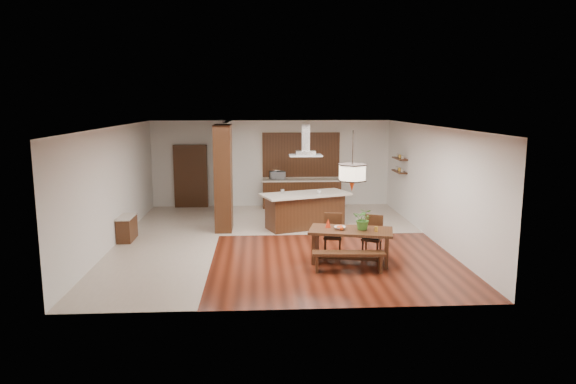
{
  "coord_description": "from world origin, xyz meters",
  "views": [
    {
      "loc": [
        -0.45,
        -12.74,
        3.46
      ],
      "look_at": [
        0.3,
        0.0,
        1.25
      ],
      "focal_mm": 32.0,
      "sensor_mm": 36.0,
      "label": 1
    }
  ],
  "objects": [
    {
      "name": "dining_chair_left",
      "position": [
        1.26,
        -1.32,
        0.47
      ],
      "size": [
        0.48,
        0.48,
        0.94
      ],
      "primitive_type": null,
      "rotation": [
        0.0,
        0.0,
        -0.17
      ],
      "color": "black",
      "rests_on": "ground"
    },
    {
      "name": "fruit_bowl",
      "position": [
        1.32,
        -1.93,
        0.78
      ],
      "size": [
        0.3,
        0.3,
        0.06
      ],
      "primitive_type": "imported",
      "rotation": [
        0.0,
        0.0,
        -0.26
      ],
      "color": "beige",
      "rests_on": "dining_table"
    },
    {
      "name": "napkin_cone",
      "position": [
        1.09,
        -1.74,
        0.85
      ],
      "size": [
        0.15,
        0.15,
        0.2
      ],
      "primitive_type": "cone",
      "rotation": [
        0.0,
        0.0,
        0.22
      ],
      "color": "#B2250C",
      "rests_on": "dining_table"
    },
    {
      "name": "tile_hallway",
      "position": [
        -2.75,
        0.0,
        0.01
      ],
      "size": [
        2.5,
        9.0,
        0.01
      ],
      "primitive_type": "cube",
      "color": "beige",
      "rests_on": "ground"
    },
    {
      "name": "soffit_band",
      "position": [
        0.0,
        0.0,
        2.88
      ],
      "size": [
        8.0,
        9.0,
        0.02
      ],
      "primitive_type": "cube",
      "color": "#422110",
      "rests_on": "room_shell"
    },
    {
      "name": "foliage_plant",
      "position": [
        1.83,
        -1.99,
        0.98
      ],
      "size": [
        0.54,
        0.51,
        0.48
      ],
      "primitive_type": "imported",
      "rotation": [
        0.0,
        0.0,
        -0.39
      ],
      "color": "#3A7426",
      "rests_on": "dining_table"
    },
    {
      "name": "tile_kitchen",
      "position": [
        1.25,
        2.5,
        0.01
      ],
      "size": [
        5.5,
        4.0,
        0.01
      ],
      "primitive_type": "cube",
      "color": "beige",
      "rests_on": "ground"
    },
    {
      "name": "dining_chair_right",
      "position": [
        2.13,
        -1.54,
        0.47
      ],
      "size": [
        0.55,
        0.55,
        0.94
      ],
      "primitive_type": null,
      "rotation": [
        0.0,
        0.0,
        -0.44
      ],
      "color": "black",
      "rests_on": "ground"
    },
    {
      "name": "partition_stub",
      "position": [
        -1.4,
        3.3,
        1.45
      ],
      "size": [
        0.18,
        2.4,
        2.9
      ],
      "primitive_type": "cube",
      "color": "silver",
      "rests_on": "ground"
    },
    {
      "name": "dining_table",
      "position": [
        1.56,
        -1.96,
        0.55
      ],
      "size": [
        1.95,
        1.3,
        0.75
      ],
      "rotation": [
        0.0,
        0.0,
        -0.24
      ],
      "color": "black",
      "rests_on": "ground"
    },
    {
      "name": "kitchen_window",
      "position": [
        1.0,
        4.46,
        1.75
      ],
      "size": [
        2.6,
        0.08,
        1.5
      ],
      "primitive_type": "cube",
      "color": "#925C2B",
      "rests_on": "room_shell"
    },
    {
      "name": "range_hood",
      "position": [
        0.85,
        1.24,
        2.46
      ],
      "size": [
        0.9,
        0.55,
        0.87
      ],
      "primitive_type": null,
      "color": "silver",
      "rests_on": "room_shell"
    },
    {
      "name": "rear_counter",
      "position": [
        1.0,
        4.2,
        0.48
      ],
      "size": [
        2.6,
        0.62,
        0.95
      ],
      "color": "black",
      "rests_on": "ground"
    },
    {
      "name": "room_shell",
      "position": [
        0.0,
        0.0,
        2.06
      ],
      "size": [
        9.0,
        9.04,
        2.92
      ],
      "color": "#3D150B",
      "rests_on": "ground"
    },
    {
      "name": "island_cup",
      "position": [
        1.23,
        1.12,
        1.04
      ],
      "size": [
        0.13,
        0.13,
        0.09
      ],
      "primitive_type": "imported",
      "rotation": [
        0.0,
        0.0,
        -0.19
      ],
      "color": "silver",
      "rests_on": "kitchen_island"
    },
    {
      "name": "hallway_doorway",
      "position": [
        -2.7,
        4.4,
        1.05
      ],
      "size": [
        1.1,
        0.2,
        2.1
      ],
      "primitive_type": "cube",
      "color": "black",
      "rests_on": "ground"
    },
    {
      "name": "kitchen_island",
      "position": [
        0.85,
        1.24,
        0.51
      ],
      "size": [
        2.63,
        1.81,
        1.0
      ],
      "rotation": [
        0.0,
        0.0,
        0.35
      ],
      "color": "black",
      "rests_on": "ground"
    },
    {
      "name": "shelf_lower",
      "position": [
        3.87,
        2.6,
        1.4
      ],
      "size": [
        0.26,
        0.9,
        0.04
      ],
      "primitive_type": "cube",
      "color": "black",
      "rests_on": "room_shell"
    },
    {
      "name": "dining_bench",
      "position": [
        1.41,
        -2.59,
        0.21
      ],
      "size": [
        1.52,
        0.44,
        0.42
      ],
      "primitive_type": null,
      "rotation": [
        0.0,
        0.0,
        -0.07
      ],
      "color": "black",
      "rests_on": "ground"
    },
    {
      "name": "shelf_upper",
      "position": [
        3.87,
        2.6,
        1.8
      ],
      "size": [
        0.26,
        0.9,
        0.04
      ],
      "primitive_type": "cube",
      "color": "black",
      "rests_on": "room_shell"
    },
    {
      "name": "microwave",
      "position": [
        0.19,
        4.23,
        1.08
      ],
      "size": [
        0.55,
        0.43,
        0.27
      ],
      "primitive_type": "imported",
      "rotation": [
        0.0,
        0.0,
        0.22
      ],
      "color": "silver",
      "rests_on": "rear_counter"
    },
    {
      "name": "partition_pier",
      "position": [
        -1.4,
        1.2,
        1.45
      ],
      "size": [
        0.45,
        1.0,
        2.9
      ],
      "primitive_type": "cube",
      "color": "black",
      "rests_on": "ground"
    },
    {
      "name": "pendant_lantern",
      "position": [
        1.56,
        -1.96,
        2.25
      ],
      "size": [
        0.64,
        0.64,
        1.31
      ],
      "primitive_type": null,
      "color": "beige",
      "rests_on": "room_shell"
    },
    {
      "name": "gold_ornament",
      "position": [
        2.07,
        -2.17,
        0.8
      ],
      "size": [
        0.09,
        0.09,
        0.11
      ],
      "primitive_type": "cylinder",
      "rotation": [
        0.0,
        0.0,
        0.3
      ],
      "color": "gold",
      "rests_on": "dining_table"
    },
    {
      "name": "hallway_console",
      "position": [
        -3.81,
        0.2,
        0.32
      ],
      "size": [
        0.37,
        0.88,
        0.63
      ],
      "primitive_type": "cube",
      "color": "black",
      "rests_on": "ground"
    }
  ]
}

